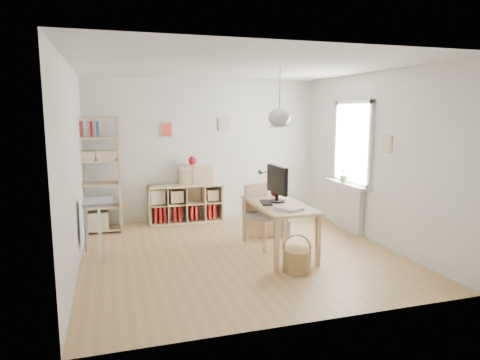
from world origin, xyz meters
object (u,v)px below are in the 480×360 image
object	(u,v)px
desk	(278,210)
storage_chest	(273,224)
chair	(263,211)
drawer_chest	(195,175)
monitor	(277,182)
cube_shelf	(184,206)
tall_bookshelf	(95,170)

from	to	relation	value
desk	storage_chest	distance (m)	1.07
chair	drawer_chest	distance (m)	1.98
desk	drawer_chest	xyz separation A→B (m)	(-0.80, 2.19, 0.25)
chair	monitor	distance (m)	0.58
cube_shelf	tall_bookshelf	distance (m)	1.77
tall_bookshelf	storage_chest	distance (m)	3.18
desk	storage_chest	world-z (taller)	desk
tall_bookshelf	monitor	world-z (taller)	tall_bookshelf
cube_shelf	chair	xyz separation A→B (m)	(0.91, -1.86, 0.25)
chair	storage_chest	size ratio (longest dim) A/B	1.35
desk	tall_bookshelf	world-z (taller)	tall_bookshelf
desk	monitor	xyz separation A→B (m)	(0.02, 0.10, 0.40)
cube_shelf	tall_bookshelf	world-z (taller)	tall_bookshelf
cube_shelf	monitor	size ratio (longest dim) A/B	2.25
cube_shelf	storage_chest	size ratio (longest dim) A/B	1.95
desk	tall_bookshelf	xyz separation A→B (m)	(-2.59, 1.95, 0.43)
storage_chest	drawer_chest	world-z (taller)	drawer_chest
tall_bookshelf	monitor	size ratio (longest dim) A/B	3.22
tall_bookshelf	storage_chest	size ratio (longest dim) A/B	2.79
monitor	tall_bookshelf	bearing A→B (deg)	141.91
drawer_chest	chair	bearing A→B (deg)	-62.85
chair	monitor	size ratio (longest dim) A/B	1.56
monitor	drawer_chest	distance (m)	2.25
tall_bookshelf	storage_chest	world-z (taller)	tall_bookshelf
cube_shelf	storage_chest	xyz separation A→B (m)	(1.30, -1.31, -0.11)
monitor	drawer_chest	size ratio (longest dim) A/B	0.97
tall_bookshelf	drawer_chest	distance (m)	1.81
storage_chest	drawer_chest	bearing A→B (deg)	145.07
cube_shelf	storage_chest	bearing A→B (deg)	-45.16
tall_bookshelf	drawer_chest	xyz separation A→B (m)	(1.78, 0.24, -0.19)
desk	drawer_chest	distance (m)	2.35
tall_bookshelf	chair	bearing A→B (deg)	-32.58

